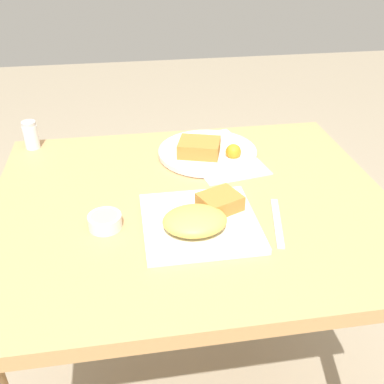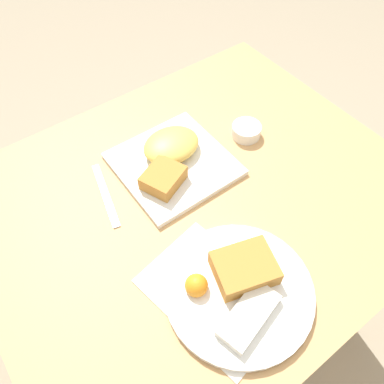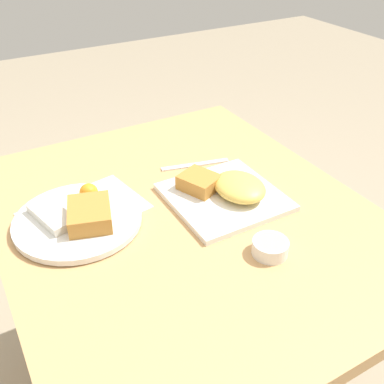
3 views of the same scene
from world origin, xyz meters
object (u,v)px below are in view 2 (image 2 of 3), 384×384
at_px(plate_square_near, 171,159).
at_px(sauce_ramekin, 246,130).
at_px(butter_knife, 105,194).
at_px(plate_oval_far, 239,287).

height_order(plate_square_near, sauce_ramekin, plate_square_near).
relative_size(plate_square_near, butter_knife, 1.36).
distance_m(plate_oval_far, butter_knife, 0.37).
relative_size(plate_square_near, plate_oval_far, 0.90).
distance_m(sauce_ramekin, butter_knife, 0.39).
height_order(plate_square_near, butter_knife, plate_square_near).
bearing_deg(plate_oval_far, sauce_ramekin, -133.16).
xyz_separation_m(sauce_ramekin, butter_knife, (0.38, -0.04, -0.01)).
relative_size(sauce_ramekin, butter_knife, 0.40).
xyz_separation_m(plate_square_near, sauce_ramekin, (-0.21, 0.03, -0.00)).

